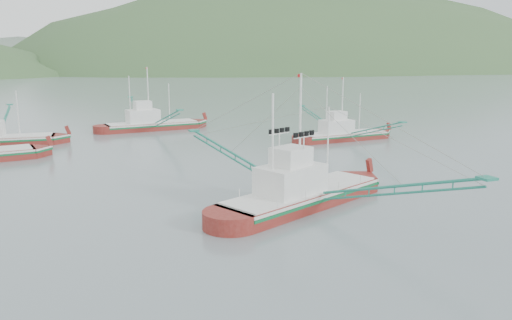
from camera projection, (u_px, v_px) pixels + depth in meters
name	position (u px, v px, depth m)	size (l,w,h in m)	color
ground	(286.00, 216.00, 37.91)	(1200.00, 1200.00, 0.00)	slate
main_boat	(302.00, 178.00, 40.06)	(16.07, 27.15, 11.48)	maroon
bg_boat_right	(343.00, 131.00, 72.70)	(13.57, 24.29, 9.83)	maroon
bg_boat_far	(151.00, 120.00, 83.09)	(15.57, 27.57, 11.18)	maroon
headland_right	(313.00, 70.00, 517.18)	(684.00, 432.00, 306.00)	#35572D
ridge_distant	(91.00, 69.00, 555.90)	(960.00, 400.00, 240.00)	slate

